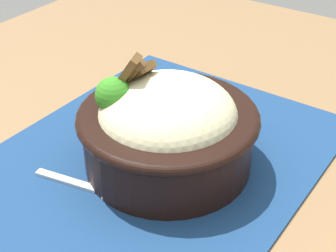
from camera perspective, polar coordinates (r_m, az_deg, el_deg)
name	(u,v)px	position (r m, az deg, el deg)	size (l,w,h in m)	color
table	(124,207)	(0.61, -5.01, -9.24)	(1.12, 0.88, 0.76)	olive
placemat	(149,164)	(0.56, -2.20, -4.33)	(0.44, 0.33, 0.00)	navy
bowl	(167,126)	(0.53, -0.11, -0.06)	(0.20, 0.20, 0.13)	black
fork	(97,190)	(0.53, -8.06, -7.22)	(0.04, 0.14, 0.00)	#BDBDBD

